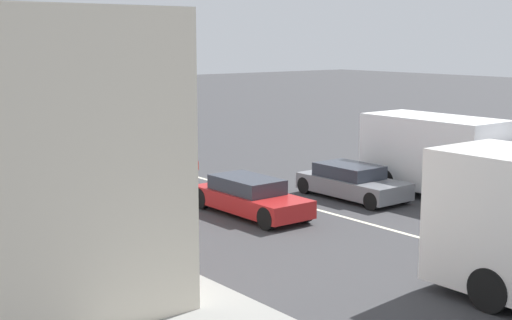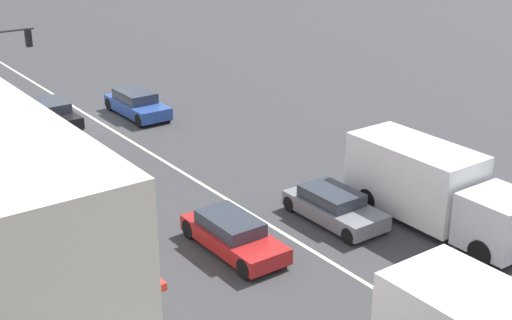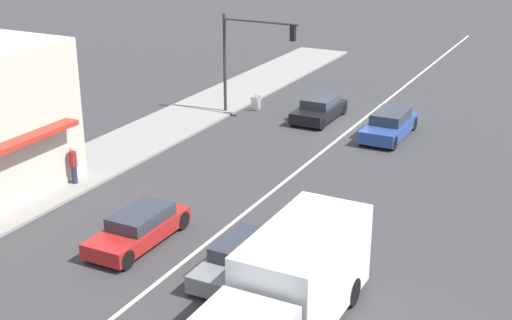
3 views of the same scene
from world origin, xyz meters
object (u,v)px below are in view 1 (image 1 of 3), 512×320
object	(u,v)px
coupe_blue	(134,134)
suv_grey	(352,182)
pedestrian	(41,192)
suv_black	(47,139)
delivery_truck	(453,158)
hatchback_red	(250,197)

from	to	relation	value
coupe_blue	suv_grey	bearing A→B (deg)	90.00
pedestrian	suv_black	distance (m)	14.96
pedestrian	suv_grey	distance (m)	10.69
coupe_blue	suv_grey	distance (m)	16.12
pedestrian	delivery_truck	bearing A→B (deg)	156.25
delivery_truck	coupe_blue	world-z (taller)	delivery_truck
hatchback_red	suv_grey	distance (m)	4.41
suv_grey	coupe_blue	bearing A→B (deg)	-90.00
delivery_truck	pedestrian	bearing A→B (deg)	-23.75
coupe_blue	suv_grey	size ratio (longest dim) A/B	1.10
pedestrian	suv_black	bearing A→B (deg)	-112.48
pedestrian	coupe_blue	size ratio (longest dim) A/B	0.36
hatchback_red	suv_grey	size ratio (longest dim) A/B	1.06
coupe_blue	delivery_truck	bearing A→B (deg)	98.67
suv_black	coupe_blue	distance (m)	4.55
delivery_truck	hatchback_red	distance (m)	7.68
pedestrian	hatchback_red	bearing A→B (deg)	151.21
suv_grey	suv_black	bearing A→B (deg)	-75.70
suv_black	suv_grey	distance (m)	17.81
hatchback_red	suv_black	bearing A→B (deg)	-90.00
pedestrian	delivery_truck	distance (m)	14.12
pedestrian	hatchback_red	xyz separation A→B (m)	(-5.72, 3.14, -0.39)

